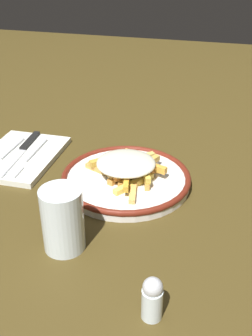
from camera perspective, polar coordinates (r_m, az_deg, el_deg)
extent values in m
plane|color=#423415|center=(0.82, 0.00, -2.27)|extent=(2.60, 2.60, 0.00)
cylinder|color=silver|center=(0.81, 0.00, -1.75)|extent=(0.25, 0.25, 0.02)
torus|color=maroon|center=(0.81, 0.00, -1.22)|extent=(0.26, 0.26, 0.01)
cube|color=gold|center=(0.82, -3.31, -0.47)|extent=(0.08, 0.04, 0.01)
cube|color=gold|center=(0.82, 3.06, 0.67)|extent=(0.04, 0.07, 0.01)
cube|color=gold|center=(0.79, 2.57, -0.31)|extent=(0.04, 0.08, 0.01)
cube|color=#ECA955|center=(0.75, 0.95, -3.56)|extent=(0.02, 0.06, 0.01)
cube|color=#E4BE58|center=(0.87, -0.38, 1.47)|extent=(0.01, 0.06, 0.01)
cube|color=#D7B758|center=(0.85, 2.10, 1.46)|extent=(0.05, 0.05, 0.01)
cube|color=gold|center=(0.81, 2.71, 0.51)|extent=(0.09, 0.04, 0.01)
cube|color=#CC8839|center=(0.81, -0.43, -0.64)|extent=(0.04, 0.08, 0.01)
cube|color=#E5B353|center=(0.82, 0.87, -0.19)|extent=(0.06, 0.04, 0.01)
cube|color=#DC8D3C|center=(0.79, 1.31, -0.85)|extent=(0.08, 0.06, 0.01)
cube|color=gold|center=(0.84, -2.40, 1.24)|extent=(0.07, 0.07, 0.01)
cube|color=#E9B953|center=(0.81, 0.02, -0.70)|extent=(0.08, 0.02, 0.01)
cube|color=#DAAC55|center=(0.80, -0.24, -0.33)|extent=(0.03, 0.06, 0.01)
cube|color=#C78538|center=(0.81, 0.00, -0.86)|extent=(0.01, 0.09, 0.01)
cube|color=gold|center=(0.79, 2.90, -1.52)|extent=(0.03, 0.07, 0.01)
cube|color=gold|center=(0.82, 2.61, -0.38)|extent=(0.07, 0.03, 0.01)
cube|color=#DEAD58|center=(0.80, 0.29, 0.00)|extent=(0.08, 0.03, 0.01)
cube|color=#E5C855|center=(0.78, 1.12, -2.23)|extent=(0.06, 0.09, 0.01)
cube|color=orange|center=(0.80, -0.05, -0.27)|extent=(0.03, 0.08, 0.01)
cube|color=gold|center=(0.81, 0.40, -0.61)|extent=(0.05, 0.06, 0.01)
cube|color=#E3B055|center=(0.80, 0.01, -0.26)|extent=(0.06, 0.07, 0.01)
cube|color=gold|center=(0.77, 0.07, -1.27)|extent=(0.03, 0.09, 0.01)
ellipsoid|color=beige|center=(0.80, -0.01, 0.77)|extent=(0.12, 0.12, 0.02)
cube|color=#235D1B|center=(0.81, -1.97, 1.75)|extent=(0.00, 0.00, 0.00)
cube|color=#2C621F|center=(0.83, 0.37, 2.49)|extent=(0.00, 0.00, 0.00)
cube|color=#2E6726|center=(0.79, 1.16, 1.13)|extent=(0.00, 0.00, 0.00)
cube|color=#2A6F30|center=(0.79, -1.64, 0.79)|extent=(0.00, 0.00, 0.00)
cube|color=#36651F|center=(0.83, 0.05, 2.39)|extent=(0.00, 0.00, 0.00)
cube|color=#326A32|center=(0.80, 2.75, 1.53)|extent=(0.00, 0.00, 0.00)
cube|color=silver|center=(0.94, -14.66, 1.58)|extent=(0.16, 0.22, 0.01)
cube|color=silver|center=(0.94, -12.64, 2.48)|extent=(0.02, 0.11, 0.01)
cube|color=silver|center=(0.86, -15.36, -0.54)|extent=(0.02, 0.04, 0.00)
cube|color=black|center=(0.98, -13.33, 3.76)|extent=(0.02, 0.09, 0.01)
cube|color=silver|center=(0.90, -15.88, 0.68)|extent=(0.03, 0.12, 0.00)
cube|color=silver|center=(0.96, -15.75, 2.67)|extent=(0.01, 0.10, 0.00)
cylinder|color=silver|center=(0.64, -8.87, -7.16)|extent=(0.07, 0.07, 0.11)
cylinder|color=silver|center=(0.55, 3.66, -18.47)|extent=(0.03, 0.03, 0.05)
sphere|color=#B7BABF|center=(0.53, 3.77, -16.37)|extent=(0.03, 0.03, 0.03)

